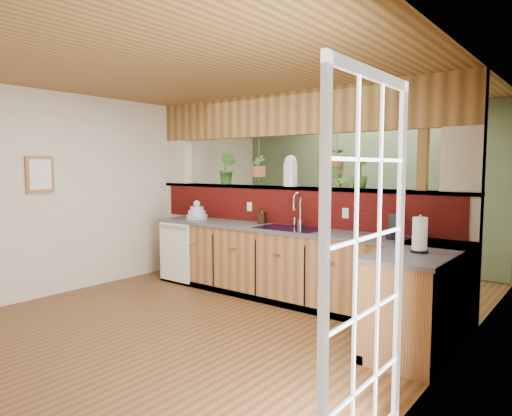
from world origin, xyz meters
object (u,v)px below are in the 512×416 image
Objects in this scene: coffee_maker at (396,227)px; shelving_console at (317,233)px; faucet at (298,208)px; dish_stack at (197,213)px; soap_dispenser at (262,216)px; glass_jar at (290,171)px; paper_towel at (420,235)px.

shelving_console is at bearing 118.66° from coffee_maker.
shelving_console is at bearing 114.19° from faucet.
dish_stack is 2.91m from coffee_maker.
coffee_maker is at bearing -6.60° from faucet.
faucet is 0.30× the size of shelving_console.
glass_jar is at bearing 33.75° from soap_dispenser.
glass_jar reaches higher than paper_towel.
faucet is 0.58m from soap_dispenser.
shelving_console is (-2.70, 2.89, -0.55)m from paper_towel.
dish_stack is at bearing -171.09° from soap_dispenser.
coffee_maker reaches higher than shelving_console.
paper_towel is at bearing -26.27° from glass_jar.
faucet reaches higher than dish_stack.
coffee_maker is at bearing -47.03° from shelving_console.
dish_stack is at bearing -174.64° from faucet.
paper_towel is (1.75, -0.78, -0.08)m from faucet.
faucet is 1.31m from coffee_maker.
dish_stack is 1.53m from glass_jar.
dish_stack is (-1.61, -0.15, -0.15)m from faucet.
glass_jar reaches higher than shelving_console.
paper_towel reaches higher than soap_dispenser.
paper_towel reaches higher than dish_stack.
coffee_maker is 0.80× the size of paper_towel.
soap_dispenser is 2.44m from paper_towel.
shelving_console is (-0.38, 2.10, -0.51)m from soap_dispenser.
faucet reaches higher than paper_towel.
faucet is 1.64× the size of coffee_maker.
soap_dispenser is 0.69m from glass_jar.
dish_stack is at bearing -108.13° from shelving_console.
glass_jar is (1.35, 0.37, 0.61)m from dish_stack.
faucet is 1.42× the size of dish_stack.
faucet is 0.57m from glass_jar.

